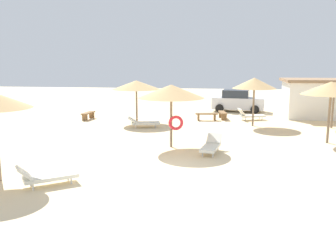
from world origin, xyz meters
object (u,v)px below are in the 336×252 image
at_px(parked_car, 238,101).
at_px(parasol_2, 171,92).
at_px(beach_cabana, 317,98).
at_px(bench_2, 207,115).
at_px(lounger_2, 211,146).
at_px(lounger_3, 143,123).
at_px(parasol_3, 136,85).
at_px(lounger_0, 251,115).
at_px(bench_0, 88,114).
at_px(lounger_1, 46,176).
at_px(parasol_6, 331,88).
at_px(parasol_4, 335,87).
at_px(parasol_0, 254,83).
at_px(bench_1, 223,114).

bearing_deg(parked_car, parasol_2, -106.64).
bearing_deg(beach_cabana, bench_2, -162.97).
bearing_deg(lounger_2, lounger_3, 126.71).
distance_m(bench_2, parked_car, 5.23).
distance_m(parasol_3, lounger_3, 2.81).
bearing_deg(lounger_2, lounger_0, 74.77).
bearing_deg(parasol_3, bench_0, 165.32).
bearing_deg(bench_0, lounger_1, -75.82).
xyz_separation_m(parasol_3, parked_car, (6.81, 6.26, -1.63)).
xyz_separation_m(parasol_6, bench_2, (-6.10, 6.10, -2.35)).
height_order(parasol_3, bench_0, parasol_3).
relative_size(parasol_6, parked_car, 0.72).
height_order(lounger_1, beach_cabana, beach_cabana).
height_order(lounger_1, bench_0, lounger_1).
bearing_deg(lounger_1, beach_cabana, 52.34).
bearing_deg(lounger_0, parked_car, 98.98).
height_order(parasol_3, parasol_6, parasol_6).
relative_size(parasol_6, bench_2, 1.96).
xyz_separation_m(parked_car, beach_cabana, (5.37, -2.31, 0.56)).
distance_m(lounger_2, lounger_3, 6.96).
distance_m(lounger_0, lounger_3, 7.68).
bearing_deg(bench_0, lounger_3, -30.53).
height_order(parasol_2, lounger_2, parasol_2).
bearing_deg(parasol_2, lounger_1, -119.65).
distance_m(lounger_1, lounger_2, 7.23).
bearing_deg(parasol_3, parasol_4, -1.39).
distance_m(lounger_2, bench_0, 11.83).
bearing_deg(parasol_0, parasol_6, -53.82).
xyz_separation_m(parasol_6, bench_0, (-14.21, 5.45, -2.35)).
xyz_separation_m(parasol_2, lounger_1, (-3.35, -5.88, -2.27)).
bearing_deg(parasol_4, beach_cabana, 87.89).
bearing_deg(lounger_0, bench_1, 173.24).
bearing_deg(parasol_4, parasol_6, -108.90).
bearing_deg(bench_2, parasol_0, -30.83).
height_order(parasol_4, parked_car, parasol_4).
relative_size(parasol_4, beach_cabana, 0.58).
distance_m(lounger_3, parked_car, 9.96).
distance_m(parasol_2, parked_car, 13.27).
bearing_deg(lounger_2, parasol_4, 44.31).
xyz_separation_m(parasol_2, parasol_3, (-3.04, 6.34, -0.14)).
relative_size(lounger_2, bench_0, 1.29).
bearing_deg(parasol_2, lounger_0, 62.37).
relative_size(parasol_6, bench_0, 1.97).
relative_size(parasol_4, lounger_2, 1.39).
bearing_deg(parasol_3, bench_2, 19.61).
bearing_deg(lounger_3, lounger_0, 29.24).
relative_size(parked_car, beach_cabana, 0.89).
relative_size(parasol_2, parked_car, 0.73).
height_order(parasol_4, lounger_3, parasol_4).
bearing_deg(bench_0, parasol_6, -21.00).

